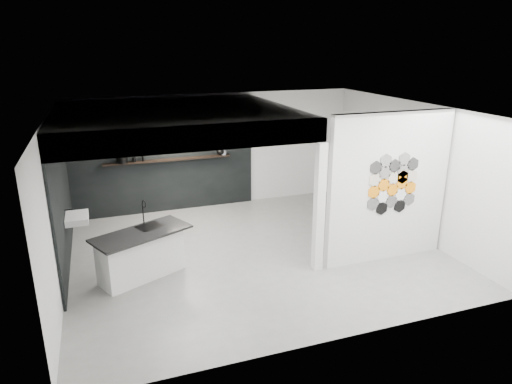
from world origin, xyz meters
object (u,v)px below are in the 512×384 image
object	(u,v)px
stockpot	(122,158)
glass_bowl	(223,153)
glass_vase	(223,152)
kitchen_island	(141,253)
wall_basin	(77,218)
utensil_cup	(134,160)
partition_panel	(388,188)
kettle	(221,152)
bottle_dark	(143,158)

from	to	relation	value
stockpot	glass_bowl	bearing A→B (deg)	0.00
glass_bowl	glass_vase	distance (m)	0.02
kitchen_island	glass_bowl	world-z (taller)	glass_bowl
wall_basin	utensil_cup	bearing A→B (deg)	58.73
kitchen_island	glass_vase	xyz separation A→B (m)	(2.37, 3.13, 0.94)
partition_panel	kitchen_island	xyz separation A→B (m)	(-4.44, 0.74, -0.95)
kettle	utensil_cup	world-z (taller)	kettle
stockpot	kettle	xyz separation A→B (m)	(2.33, 0.00, -0.02)
stockpot	utensil_cup	bearing A→B (deg)	0.00
bottle_dark	utensil_cup	size ratio (longest dim) A/B	1.48
wall_basin	bottle_dark	world-z (taller)	bottle_dark
stockpot	kettle	size ratio (longest dim) A/B	1.25
wall_basin	bottle_dark	xyz separation A→B (m)	(1.46, 2.07, 0.55)
glass_bowl	glass_vase	bearing A→B (deg)	0.00
wall_basin	kitchen_island	bearing A→B (deg)	-46.03
bottle_dark	kitchen_island	bearing A→B (deg)	-97.93
kettle	utensil_cup	xyz separation A→B (m)	(-2.07, 0.00, -0.03)
wall_basin	glass_vase	distance (m)	4.01
wall_basin	utensil_cup	world-z (taller)	utensil_cup
glass_bowl	partition_panel	bearing A→B (deg)	-61.77
bottle_dark	stockpot	bearing A→B (deg)	180.00
kettle	utensil_cup	size ratio (longest dim) A/B	1.92
kettle	glass_bowl	size ratio (longest dim) A/B	1.36
partition_panel	stockpot	distance (m)	5.91
glass_bowl	glass_vase	xyz separation A→B (m)	(0.00, 0.00, 0.02)
kitchen_island	glass_vase	size ratio (longest dim) A/B	12.80
stockpot	glass_bowl	distance (m)	2.40
kettle	utensil_cup	bearing A→B (deg)	167.89
utensil_cup	bottle_dark	bearing A→B (deg)	0.00
partition_panel	glass_vase	distance (m)	4.39
kitchen_island	kettle	size ratio (longest dim) A/B	9.22
wall_basin	bottle_dark	size ratio (longest dim) A/B	4.00
kettle	bottle_dark	bearing A→B (deg)	167.89
wall_basin	stockpot	bearing A→B (deg)	64.31
wall_basin	kettle	distance (m)	3.95
partition_panel	stockpot	size ratio (longest dim) A/B	11.52
bottle_dark	wall_basin	bearing A→B (deg)	-125.22
glass_bowl	bottle_dark	distance (m)	1.93
kitchen_island	glass_vase	distance (m)	4.03
wall_basin	kettle	size ratio (longest dim) A/B	3.08
glass_vase	glass_bowl	bearing A→B (deg)	0.00
wall_basin	bottle_dark	distance (m)	2.59
glass_vase	bottle_dark	xyz separation A→B (m)	(-1.93, 0.00, 0.00)
wall_basin	kettle	bearing A→B (deg)	31.84
stockpot	utensil_cup	size ratio (longest dim) A/B	2.40
glass_vase	utensil_cup	distance (m)	2.14
kettle	kitchen_island	bearing A→B (deg)	-138.50
partition_panel	kettle	size ratio (longest dim) A/B	14.36
kitchen_island	glass_bowl	size ratio (longest dim) A/B	12.51
kitchen_island	bottle_dark	world-z (taller)	bottle_dark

